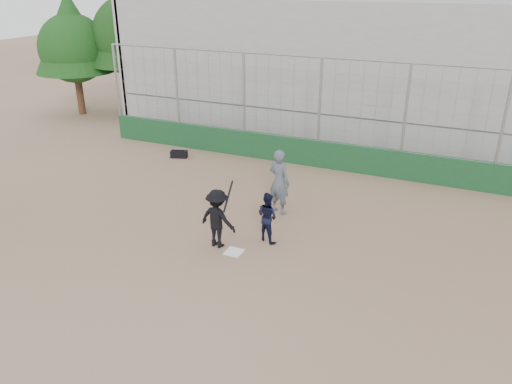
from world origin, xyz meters
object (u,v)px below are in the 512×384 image
at_px(umpire, 279,185).
at_px(equipment_bag, 179,154).
at_px(catcher_crouched, 267,224).
at_px(batter_at_plate, 218,218).

height_order(umpire, equipment_bag, umpire).
bearing_deg(equipment_bag, catcher_crouched, -39.58).
xyz_separation_m(catcher_crouched, umpire, (-0.36, 1.77, 0.41)).
distance_m(catcher_crouched, equipment_bag, 7.51).
bearing_deg(catcher_crouched, batter_at_plate, -144.02).
xyz_separation_m(umpire, equipment_bag, (-5.42, 3.01, -0.75)).
bearing_deg(batter_at_plate, umpire, 74.45).
distance_m(batter_at_plate, umpire, 2.65).
relative_size(catcher_crouched, umpire, 0.55).
distance_m(batter_at_plate, equipment_bag, 7.32).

